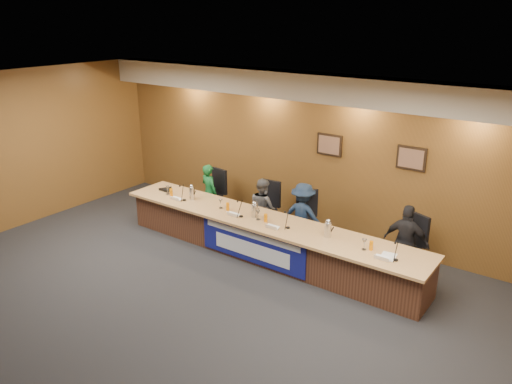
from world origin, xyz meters
TOP-DOWN VIEW (x-y plane):
  - floor at (0.00, 0.00)m, footprint 10.00×10.00m
  - ceiling at (0.00, 0.00)m, footprint 10.00×8.00m
  - wall_back at (0.00, 4.00)m, footprint 10.00×0.04m
  - soffit at (0.00, 3.75)m, footprint 10.00×0.50m
  - dais_body at (0.00, 2.40)m, footprint 6.00×0.80m
  - dais_top at (0.00, 2.35)m, footprint 6.10×0.95m
  - banner at (0.00, 1.99)m, footprint 2.20×0.02m
  - banner_text_upper at (0.00, 1.97)m, footprint 2.00×0.01m
  - banner_text_lower at (0.00, 1.97)m, footprint 1.60×0.01m
  - wall_photo_left at (0.40, 3.97)m, footprint 0.52×0.04m
  - wall_photo_right at (2.00, 3.97)m, footprint 0.52×0.04m
  - panelist_a at (-1.97, 3.13)m, footprint 0.51×0.40m
  - panelist_b at (-0.57, 3.13)m, footprint 0.71×0.65m
  - panelist_c at (0.35, 3.13)m, footprint 0.88×0.57m
  - panelist_d at (2.34, 3.13)m, footprint 0.78×0.36m
  - office_chair_a at (-1.97, 3.23)m, footprint 0.54×0.54m
  - office_chair_b at (-0.57, 3.23)m, footprint 0.52×0.52m
  - office_chair_c at (0.35, 3.23)m, footprint 0.64×0.64m
  - office_chair_d at (2.34, 3.23)m, footprint 0.63×0.63m
  - nameplate_a at (-1.97, 2.11)m, footprint 0.24×0.08m
  - microphone_a at (-1.82, 2.22)m, footprint 0.07×0.07m
  - juice_glass_a at (-2.22, 2.26)m, footprint 0.06×0.06m
  - water_glass_a at (-2.34, 2.29)m, footprint 0.08×0.08m
  - nameplate_b at (-0.55, 2.13)m, footprint 0.24×0.08m
  - microphone_b at (-0.41, 2.22)m, footprint 0.07×0.07m
  - juice_glass_b at (-0.80, 2.32)m, footprint 0.06×0.06m
  - water_glass_b at (-0.98, 2.33)m, footprint 0.08×0.08m
  - nameplate_c at (0.34, 2.08)m, footprint 0.24×0.08m
  - microphone_c at (0.55, 2.29)m, footprint 0.07×0.07m
  - juice_glass_c at (0.09, 2.29)m, footprint 0.06×0.06m
  - water_glass_c at (-0.08, 2.29)m, footprint 0.08×0.08m
  - nameplate_d at (2.32, 2.10)m, footprint 0.24×0.08m
  - microphone_d at (2.50, 2.23)m, footprint 0.07×0.07m
  - juice_glass_d at (2.05, 2.34)m, footprint 0.06×0.06m
  - water_glass_d at (1.96, 2.29)m, footprint 0.08×0.08m
  - carafe_left at (-1.73, 2.35)m, footprint 0.11×0.11m
  - carafe_mid at (-0.20, 2.35)m, footprint 0.12×0.12m
  - carafe_right at (1.27, 2.38)m, footprint 0.12×0.12m
  - speakerphone at (-2.53, 2.42)m, footprint 0.32×0.32m
  - paper_stack at (2.36, 2.29)m, footprint 0.26×0.33m

SIDE VIEW (x-z plane):
  - floor at x=0.00m, z-range 0.00..0.00m
  - banner_text_lower at x=0.00m, z-range 0.16..0.44m
  - dais_body at x=0.00m, z-range 0.00..0.70m
  - banner at x=0.00m, z-range 0.05..0.71m
  - office_chair_a at x=-1.97m, z-range 0.44..0.52m
  - office_chair_b at x=-0.57m, z-range 0.44..0.52m
  - office_chair_c at x=0.35m, z-range 0.44..0.52m
  - office_chair_d at x=2.34m, z-range 0.44..0.52m
  - banner_text_upper at x=0.00m, z-range 0.53..0.63m
  - panelist_b at x=-0.57m, z-range 0.00..1.20m
  - panelist_a at x=-1.97m, z-range 0.00..1.24m
  - panelist_c at x=0.35m, z-range 0.00..1.28m
  - panelist_d at x=2.34m, z-range 0.00..1.31m
  - dais_top at x=0.00m, z-range 0.70..0.75m
  - paper_stack at x=2.36m, z-range 0.75..0.76m
  - microphone_a at x=-1.82m, z-range 0.75..0.77m
  - microphone_b at x=-0.41m, z-range 0.75..0.77m
  - microphone_c at x=0.55m, z-range 0.75..0.77m
  - microphone_d at x=2.50m, z-range 0.75..0.77m
  - speakerphone at x=-2.53m, z-range 0.75..0.80m
  - nameplate_a at x=-1.97m, z-range 0.74..0.85m
  - nameplate_b at x=-0.55m, z-range 0.74..0.85m
  - nameplate_c at x=0.34m, z-range 0.74..0.85m
  - nameplate_d at x=2.32m, z-range 0.74..0.85m
  - juice_glass_a at x=-2.22m, z-range 0.75..0.90m
  - juice_glass_b at x=-0.80m, z-range 0.75..0.90m
  - juice_glass_c at x=0.09m, z-range 0.75..0.90m
  - juice_glass_d at x=2.05m, z-range 0.75..0.90m
  - water_glass_a at x=-2.34m, z-range 0.75..0.93m
  - water_glass_b at x=-0.98m, z-range 0.75..0.93m
  - water_glass_c at x=-0.08m, z-range 0.75..0.93m
  - water_glass_d at x=1.96m, z-range 0.75..0.93m
  - carafe_mid at x=-0.20m, z-range 0.75..0.99m
  - carafe_right at x=1.27m, z-range 0.75..1.00m
  - carafe_left at x=-1.73m, z-range 0.75..1.01m
  - wall_back at x=0.00m, z-range 0.00..3.20m
  - wall_photo_left at x=0.40m, z-range 1.64..2.06m
  - wall_photo_right at x=2.00m, z-range 1.64..2.06m
  - soffit at x=0.00m, z-range 2.70..3.20m
  - ceiling at x=0.00m, z-range 3.18..3.22m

